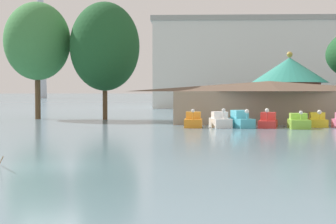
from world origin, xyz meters
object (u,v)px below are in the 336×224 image
object	(u,v)px
pedal_boat_white	(220,121)
boathouse	(269,101)
pedal_boat_red	(268,121)
pedal_boat_lime	(299,122)
green_roof_pavilion	(289,84)
shoreline_tree_tall_left	(37,41)
shoreline_tree_mid	(105,46)
background_building_block	(251,64)
pedal_boat_orange	(193,121)
pedal_boat_cyan	(241,121)
pedal_boat_yellow	(317,121)

from	to	relation	value
pedal_boat_white	boathouse	world-z (taller)	boathouse
pedal_boat_red	boathouse	xyz separation A→B (m)	(1.14, 6.86, 1.66)
pedal_boat_lime	green_roof_pavilion	xyz separation A→B (m)	(2.66, 18.54, 3.53)
shoreline_tree_tall_left	shoreline_tree_mid	xyz separation A→B (m)	(7.89, -0.88, -0.69)
pedal_boat_lime	background_building_block	xyz separation A→B (m)	(3.17, 62.22, 8.16)
pedal_boat_orange	background_building_block	xyz separation A→B (m)	(12.16, 61.29, 8.14)
boathouse	background_building_block	size ratio (longest dim) A/B	0.52
pedal_boat_white	boathouse	xyz separation A→B (m)	(5.29, 6.71, 1.63)
pedal_boat_orange	pedal_boat_lime	size ratio (longest dim) A/B	0.87
pedal_boat_lime	pedal_boat_cyan	bearing A→B (deg)	-95.95
pedal_boat_orange	pedal_boat_yellow	bearing A→B (deg)	98.48
pedal_boat_yellow	background_building_block	xyz separation A→B (m)	(1.09, 60.14, 8.16)
pedal_boat_red	background_building_block	bearing A→B (deg)	-172.66
pedal_boat_white	green_roof_pavilion	bearing A→B (deg)	142.02
green_roof_pavilion	boathouse	bearing A→B (deg)	-110.31
pedal_boat_orange	shoreline_tree_mid	bearing A→B (deg)	-139.71
pedal_boat_red	pedal_boat_lime	xyz separation A→B (m)	(2.47, -0.89, -0.01)
pedal_boat_lime	shoreline_tree_mid	size ratio (longest dim) A/B	0.22
pedal_boat_lime	boathouse	distance (m)	8.04
pedal_boat_red	pedal_boat_yellow	world-z (taller)	pedal_boat_red
pedal_boat_lime	pedal_boat_yellow	bearing A→B (deg)	137.98
pedal_boat_cyan	shoreline_tree_mid	distance (m)	20.44
background_building_block	pedal_boat_cyan	bearing A→B (deg)	-97.43
green_roof_pavilion	shoreline_tree_tall_left	size ratio (longest dim) A/B	0.69
pedal_boat_orange	pedal_boat_lime	distance (m)	9.04
pedal_boat_lime	pedal_boat_yellow	xyz separation A→B (m)	(2.08, 2.09, -0.00)
boathouse	pedal_boat_white	bearing A→B (deg)	-128.26
pedal_boat_cyan	shoreline_tree_tall_left	distance (m)	27.10
pedal_boat_cyan	background_building_block	bearing A→B (deg)	152.69
shoreline_tree_mid	boathouse	bearing A→B (deg)	-18.56
pedal_boat_red	background_building_block	distance (m)	62.13
pedal_boat_white	pedal_boat_lime	world-z (taller)	pedal_boat_white
pedal_boat_orange	pedal_boat_yellow	world-z (taller)	pedal_boat_orange
pedal_boat_cyan	shoreline_tree_mid	world-z (taller)	shoreline_tree_mid
green_roof_pavilion	shoreline_tree_mid	world-z (taller)	shoreline_tree_mid
pedal_boat_red	boathouse	distance (m)	7.15
green_roof_pavilion	shoreline_tree_mid	bearing A→B (deg)	-167.07
boathouse	background_building_block	xyz separation A→B (m)	(4.50, 54.48, 6.49)
pedal_boat_yellow	boathouse	size ratio (longest dim) A/B	0.12
pedal_boat_orange	pedal_boat_cyan	world-z (taller)	pedal_boat_orange
pedal_boat_orange	background_building_block	size ratio (longest dim) A/B	0.06
shoreline_tree_mid	pedal_boat_yellow	bearing A→B (deg)	-28.89
pedal_boat_red	green_roof_pavilion	distance (m)	18.72
shoreline_tree_tall_left	shoreline_tree_mid	size ratio (longest dim) A/B	1.01
pedal_boat_yellow	shoreline_tree_tall_left	distance (m)	32.43
pedal_boat_cyan	green_roof_pavilion	size ratio (longest dim) A/B	0.33
pedal_boat_cyan	boathouse	bearing A→B (deg)	133.44
pedal_boat_red	background_building_block	size ratio (longest dim) A/B	0.08
pedal_boat_red	pedal_boat_yellow	xyz separation A→B (m)	(4.55, 1.20, -0.01)
pedal_boat_red	green_roof_pavilion	bearing A→B (deg)	176.39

